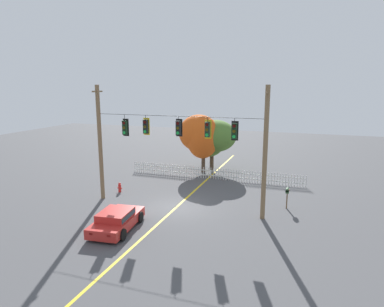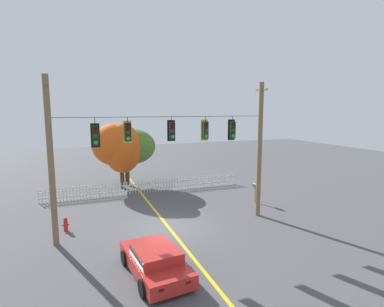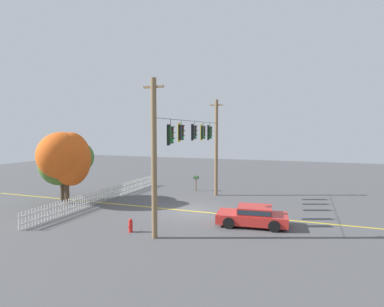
{
  "view_description": "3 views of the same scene",
  "coord_description": "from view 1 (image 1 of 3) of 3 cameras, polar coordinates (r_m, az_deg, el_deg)",
  "views": [
    {
      "loc": [
        7.99,
        -19.74,
        8.04
      ],
      "look_at": [
        1.08,
        0.12,
        3.75
      ],
      "focal_mm": 31.35,
      "sensor_mm": 36.0,
      "label": 1
    },
    {
      "loc": [
        -4.57,
        -15.37,
        6.49
      ],
      "look_at": [
        1.21,
        -0.38,
        4.16
      ],
      "focal_mm": 28.38,
      "sensor_mm": 36.0,
      "label": 2
    },
    {
      "loc": [
        -19.71,
        -7.19,
        5.44
      ],
      "look_at": [
        0.25,
        0.17,
        3.93
      ],
      "focal_mm": 29.3,
      "sensor_mm": 36.0,
      "label": 3
    }
  ],
  "objects": [
    {
      "name": "ground",
      "position": [
        22.77,
        -2.71,
        -9.15
      ],
      "size": [
        80.0,
        80.0,
        0.0
      ],
      "primitive_type": "plane",
      "color": "#4C4C4F"
    },
    {
      "name": "lane_centerline_stripe",
      "position": [
        22.76,
        -2.71,
        -9.14
      ],
      "size": [
        0.16,
        36.0,
        0.01
      ],
      "primitive_type": "cube",
      "color": "gold",
      "rests_on": "ground"
    },
    {
      "name": "signal_support_span",
      "position": [
        21.66,
        -2.81,
        1.07
      ],
      "size": [
        11.7,
        1.1,
        8.08
      ],
      "color": "brown",
      "rests_on": "ground"
    },
    {
      "name": "traffic_signal_southbound_primary",
      "position": [
        23.11,
        -11.32,
        4.36
      ],
      "size": [
        0.43,
        0.38,
        1.47
      ],
      "color": "black"
    },
    {
      "name": "traffic_signal_northbound_primary",
      "position": [
        22.34,
        -7.87,
        4.57
      ],
      "size": [
        0.43,
        0.38,
        1.32
      ],
      "color": "black"
    },
    {
      "name": "traffic_signal_westbound_side",
      "position": [
        21.4,
        -2.31,
        4.39
      ],
      "size": [
        0.43,
        0.38,
        1.3
      ],
      "color": "black"
    },
    {
      "name": "traffic_signal_northbound_secondary",
      "position": [
        20.77,
        2.66,
        4.12
      ],
      "size": [
        0.43,
        0.38,
        1.35
      ],
      "color": "black"
    },
    {
      "name": "traffic_signal_eastbound_side",
      "position": [
        20.37,
        7.24,
        3.83
      ],
      "size": [
        0.43,
        0.38,
        1.38
      ],
      "color": "black"
    },
    {
      "name": "white_picket_fence",
      "position": [
        29.29,
        3.66,
        -3.4
      ],
      "size": [
        15.43,
        0.06,
        1.0
      ],
      "color": "silver",
      "rests_on": "ground"
    },
    {
      "name": "autumn_maple_near_fence",
      "position": [
        31.02,
        1.44,
        3.19
      ],
      "size": [
        3.89,
        3.41,
        5.39
      ],
      "color": "#473828",
      "rests_on": "ground"
    },
    {
      "name": "autumn_maple_mid",
      "position": [
        31.67,
        3.46,
        2.83
      ],
      "size": [
        4.44,
        3.67,
        4.9
      ],
      "color": "#473828",
      "rests_on": "ground"
    },
    {
      "name": "parked_car",
      "position": [
        19.73,
        -12.72,
        -10.89
      ],
      "size": [
        2.31,
        4.15,
        1.15
      ],
      "color": "red",
      "rests_on": "ground"
    },
    {
      "name": "fire_hydrant",
      "position": [
        26.34,
        -12.2,
        -5.67
      ],
      "size": [
        0.38,
        0.22,
        0.75
      ],
      "color": "red",
      "rests_on": "ground"
    },
    {
      "name": "roadside_mailbox",
      "position": [
        23.08,
        15.91,
        -6.3
      ],
      "size": [
        0.25,
        0.44,
        1.4
      ],
      "color": "brown",
      "rests_on": "ground"
    }
  ]
}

